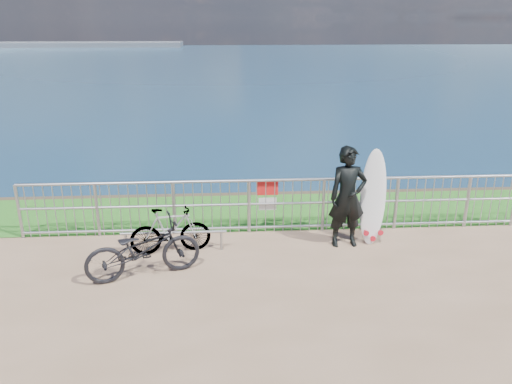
{
  "coord_description": "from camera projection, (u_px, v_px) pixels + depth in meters",
  "views": [
    {
      "loc": [
        -0.95,
        -7.72,
        4.13
      ],
      "look_at": [
        -0.39,
        1.2,
        1.0
      ],
      "focal_mm": 35.0,
      "sensor_mm": 36.0,
      "label": 1
    }
  ],
  "objects": [
    {
      "name": "surfboard",
      "position": [
        373.0,
        201.0,
        9.48
      ],
      "size": [
        0.58,
        0.54,
        1.83
      ],
      "color": "white",
      "rests_on": "ground"
    },
    {
      "name": "bike_rack",
      "position": [
        174.0,
        235.0,
        9.22
      ],
      "size": [
        1.95,
        0.05,
        0.4
      ],
      "color": "#989AA0",
      "rests_on": "ground"
    },
    {
      "name": "bicycle_near",
      "position": [
        143.0,
        249.0,
        8.27
      ],
      "size": [
        2.02,
        1.23,
        1.0
      ],
      "primitive_type": "imported",
      "rotation": [
        0.0,
        0.0,
        1.89
      ],
      "color": "black",
      "rests_on": "ground"
    },
    {
      "name": "surfer",
      "position": [
        348.0,
        197.0,
        9.29
      ],
      "size": [
        0.74,
        0.52,
        1.94
      ],
      "primitive_type": "imported",
      "rotation": [
        0.0,
        0.0,
        0.08
      ],
      "color": "black",
      "rests_on": "ground"
    },
    {
      "name": "grass_strip",
      "position": [
        269.0,
        211.0,
        11.23
      ],
      "size": [
        120.0,
        120.0,
        0.0
      ],
      "primitive_type": "plane",
      "color": "#226A1D",
      "rests_on": "ground"
    },
    {
      "name": "bicycle_far",
      "position": [
        170.0,
        231.0,
        9.13
      ],
      "size": [
        1.52,
        0.63,
        0.89
      ],
      "primitive_type": "imported",
      "rotation": [
        0.0,
        0.0,
        1.72
      ],
      "color": "black",
      "rests_on": "ground"
    },
    {
      "name": "seascape",
      "position": [
        78.0,
        47.0,
        146.39
      ],
      "size": [
        260.0,
        260.0,
        5.0
      ],
      "color": "brown",
      "rests_on": "ground"
    },
    {
      "name": "railing",
      "position": [
        275.0,
        205.0,
        10.01
      ],
      "size": [
        10.06,
        0.1,
        1.13
      ],
      "color": "#989AA0",
      "rests_on": "ground"
    }
  ]
}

